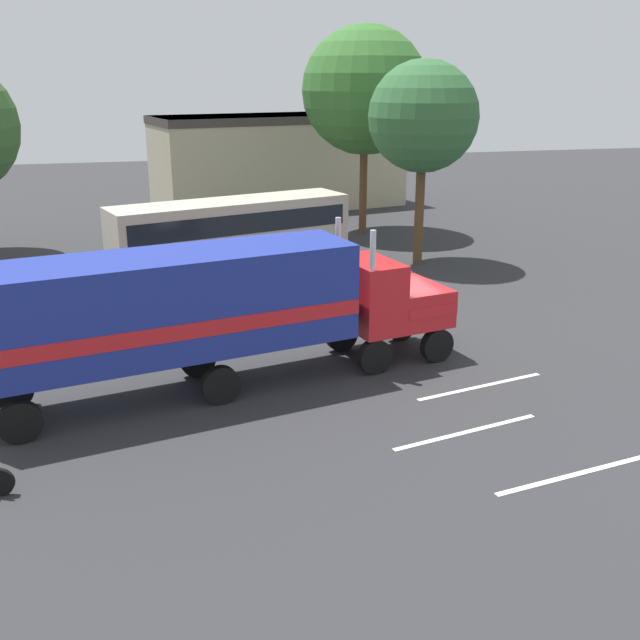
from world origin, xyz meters
TOP-DOWN VIEW (x-y plane):
  - ground_plane at (0.00, 0.00)m, footprint 120.00×120.00m
  - lane_stripe_near at (1.53, -3.50)m, footprint 4.34×1.06m
  - lane_stripe_mid at (-0.13, -6.09)m, footprint 4.34×1.06m
  - lane_stripe_far at (1.39, -8.67)m, footprint 4.37×0.86m
  - semi_truck at (-6.17, -1.65)m, footprint 14.36×5.49m
  - person_bystander at (-6.58, 0.43)m, footprint 0.36×0.47m
  - parked_bus at (-3.81, 11.25)m, footprint 11.27×5.59m
  - tree_center at (4.79, 18.72)m, footprint 6.97×6.97m
  - tree_right at (5.20, 11.04)m, footprint 5.11×5.11m
  - building_backdrop at (1.80, 28.17)m, footprint 17.59×9.41m

SIDE VIEW (x-z plane):
  - ground_plane at x=0.00m, z-range 0.00..0.00m
  - lane_stripe_near at x=1.53m, z-range 0.00..0.01m
  - lane_stripe_mid at x=-0.13m, z-range 0.00..0.01m
  - lane_stripe_far at x=1.39m, z-range 0.00..0.01m
  - person_bystander at x=-6.58m, z-range 0.08..1.71m
  - parked_bus at x=-3.81m, z-range 0.37..3.77m
  - semi_truck at x=-6.17m, z-range 0.27..4.77m
  - building_backdrop at x=1.80m, z-range 0.22..6.44m
  - tree_right at x=5.20m, z-range 2.16..11.65m
  - tree_center at x=4.79m, z-range 2.21..13.63m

